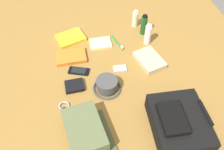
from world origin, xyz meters
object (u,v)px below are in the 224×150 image
(lotion_bottle, at_px, (135,19))
(toothpaste_tube, at_px, (148,35))
(toiletry_pouch, at_px, (85,131))
(wallet, at_px, (74,86))
(folded_towel, at_px, (149,60))
(wristwatch, at_px, (64,106))
(travel_guidebook, at_px, (71,57))
(backpack, at_px, (178,123))
(toothbrush, at_px, (118,43))
(cell_phone, at_px, (79,71))
(bucket_hat, at_px, (107,85))
(media_player, at_px, (120,68))
(notepad, at_px, (100,43))
(paperback_novel, at_px, (71,38))
(shampoo_bottle, at_px, (144,25))

(lotion_bottle, height_order, toothpaste_tube, toothpaste_tube)
(toiletry_pouch, xyz_separation_m, wallet, (-0.32, -0.03, -0.04))
(folded_towel, bearing_deg, wristwatch, -67.09)
(lotion_bottle, bearing_deg, travel_guidebook, -63.35)
(backpack, height_order, toothbrush, backpack)
(toothpaste_tube, bearing_deg, cell_phone, -70.45)
(folded_towel, bearing_deg, toiletry_pouch, -47.44)
(toothbrush, height_order, wallet, wallet)
(wristwatch, bearing_deg, toothpaste_tube, 124.85)
(bucket_hat, bearing_deg, media_player, 141.70)
(wristwatch, bearing_deg, backpack, 66.70)
(toothpaste_tube, relative_size, wristwatch, 2.18)
(bucket_hat, xyz_separation_m, travel_guidebook, (-0.30, -0.19, -0.02))
(travel_guidebook, relative_size, folded_towel, 0.98)
(lotion_bottle, bearing_deg, wallet, -45.21)
(toiletry_pouch, distance_m, bucket_hat, 0.31)
(lotion_bottle, xyz_separation_m, media_player, (0.41, -0.21, -0.06))
(lotion_bottle, distance_m, cell_phone, 0.61)
(wristwatch, bearing_deg, notepad, 149.07)
(cell_phone, relative_size, wallet, 1.28)
(lotion_bottle, distance_m, media_player, 0.46)
(bucket_hat, relative_size, media_player, 1.98)
(cell_phone, distance_m, wristwatch, 0.27)
(paperback_novel, bearing_deg, wallet, -1.68)
(toiletry_pouch, bearing_deg, cell_phone, 178.97)
(backpack, bearing_deg, travel_guidebook, -141.29)
(lotion_bottle, relative_size, shampoo_bottle, 0.83)
(wristwatch, relative_size, wallet, 0.65)
(shampoo_bottle, distance_m, media_player, 0.40)
(lotion_bottle, height_order, cell_phone, lotion_bottle)
(cell_phone, bearing_deg, folded_towel, 89.39)
(notepad, distance_m, folded_towel, 0.37)
(lotion_bottle, bearing_deg, paperback_novel, -82.78)
(toiletry_pouch, height_order, bucket_hat, toiletry_pouch)
(wallet, xyz_separation_m, folded_towel, (-0.11, 0.50, 0.01))
(toothpaste_tube, bearing_deg, paperback_novel, -105.24)
(toothpaste_tube, bearing_deg, toiletry_pouch, -39.63)
(wallet, bearing_deg, lotion_bottle, 132.40)
(toothpaste_tube, xyz_separation_m, media_player, (0.21, -0.24, -0.07))
(bucket_hat, relative_size, notepad, 1.13)
(toiletry_pouch, distance_m, wallet, 0.32)
(lotion_bottle, relative_size, wallet, 1.18)
(paperback_novel, xyz_separation_m, folded_towel, (0.33, 0.49, 0.01))
(media_player, bearing_deg, shampoo_bottle, 142.14)
(toiletry_pouch, relative_size, shampoo_bottle, 1.83)
(lotion_bottle, bearing_deg, notepad, -61.86)
(shampoo_bottle, distance_m, wristwatch, 0.81)
(toiletry_pouch, distance_m, cell_phone, 0.44)
(shampoo_bottle, bearing_deg, lotion_bottle, -159.19)
(toothpaste_tube, bearing_deg, wallet, -61.26)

